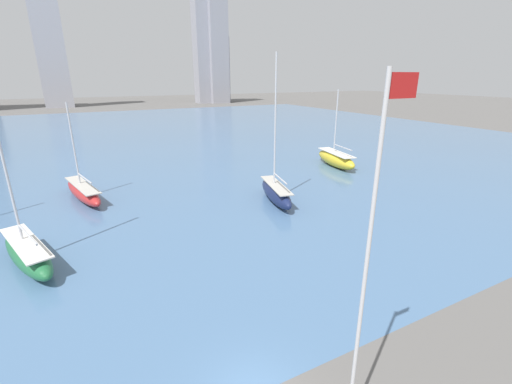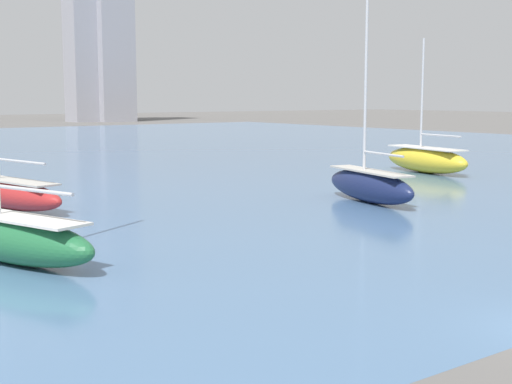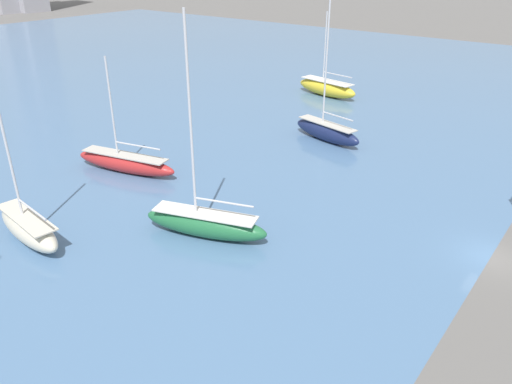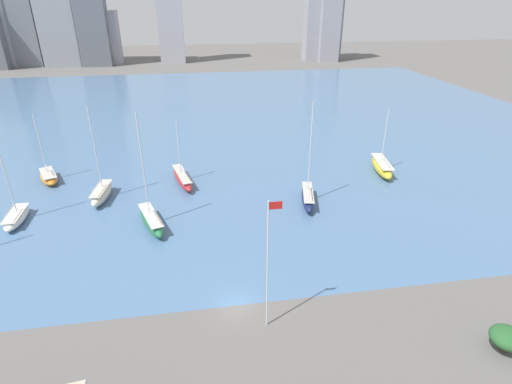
{
  "view_description": "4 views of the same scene",
  "coord_description": "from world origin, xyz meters",
  "views": [
    {
      "loc": [
        -5.03,
        -9.98,
        13.13
      ],
      "look_at": [
        7.37,
        13.84,
        4.04
      ],
      "focal_mm": 24.0,
      "sensor_mm": 36.0,
      "label": 1
    },
    {
      "loc": [
        -17.99,
        -10.33,
        6.44
      ],
      "look_at": [
        2.61,
        17.72,
        1.77
      ],
      "focal_mm": 50.0,
      "sensor_mm": 36.0,
      "label": 2
    },
    {
      "loc": [
        -32.19,
        -4.55,
        18.73
      ],
      "look_at": [
        -4.06,
        16.88,
        1.52
      ],
      "focal_mm": 35.0,
      "sensor_mm": 36.0,
      "label": 3
    },
    {
      "loc": [
        -3.03,
        -31.21,
        28.22
      ],
      "look_at": [
        4.68,
        16.32,
        4.61
      ],
      "focal_mm": 28.0,
      "sensor_mm": 36.0,
      "label": 4
    }
  ],
  "objects": [
    {
      "name": "sailboat_navy",
      "position": [
        13.26,
        20.45,
        1.12
      ],
      "size": [
        3.75,
        9.06,
        15.44
      ],
      "rotation": [
        0.0,
        0.0,
        -0.22
      ],
      "color": "#19234C",
      "rests_on": "harbor_water"
    },
    {
      "name": "sailboat_red",
      "position": [
        -5.47,
        31.07,
        0.94
      ],
      "size": [
        4.26,
        10.81,
        10.58
      ],
      "rotation": [
        0.0,
        0.0,
        0.23
      ],
      "color": "#B72828",
      "rests_on": "harbor_water"
    },
    {
      "name": "ground_plane",
      "position": [
        0.0,
        0.0,
        0.0
      ],
      "size": [
        500.0,
        500.0,
        0.0
      ],
      "primitive_type": "plane",
      "color": "#605E5B"
    },
    {
      "name": "sailboat_yellow",
      "position": [
        29.48,
        29.83,
        1.15
      ],
      "size": [
        4.18,
        10.19,
        11.33
      ],
      "rotation": [
        0.0,
        0.0,
        -0.18
      ],
      "color": "yellow",
      "rests_on": "harbor_water"
    },
    {
      "name": "sailboat_green",
      "position": [
        -9.56,
        17.28,
        1.06
      ],
      "size": [
        4.85,
        9.48,
        15.65
      ],
      "rotation": [
        0.0,
        0.0,
        0.32
      ],
      "color": "#236B3D",
      "rests_on": "harbor_water"
    },
    {
      "name": "sailboat_cream",
      "position": [
        -17.64,
        26.77,
        1.1
      ],
      "size": [
        2.97,
        8.17,
        14.47
      ],
      "rotation": [
        0.0,
        0.0,
        -0.12
      ],
      "color": "beige",
      "rests_on": "harbor_water"
    }
  ]
}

